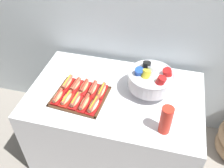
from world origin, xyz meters
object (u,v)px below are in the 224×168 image
object	(u,v)px
hot_dog_2	(75,101)
hot_dog_6	(76,85)
hot_dog_8	(93,89)
serving_tray	(80,97)
hot_dog_0	(58,97)
hot_dog_5	(67,83)
hot_dog_7	(84,87)
hot_dog_1	(67,99)
hot_dog_3	(84,103)
hot_dog_4	(94,105)
punch_bowl	(151,79)
cup_stack	(166,120)
buffet_table	(115,122)
hot_dog_9	(101,91)

from	to	relation	value
hot_dog_2	hot_dog_6	size ratio (longest dim) A/B	0.97
hot_dog_8	serving_tray	bearing A→B (deg)	-136.68
serving_tray	hot_dog_0	xyz separation A→B (m)	(-0.16, -0.07, 0.03)
hot_dog_5	hot_dog_7	size ratio (longest dim) A/B	1.06
serving_tray	hot_dog_5	xyz separation A→B (m)	(-0.14, 0.09, 0.03)
hot_dog_1	hot_dog_5	world-z (taller)	hot_dog_5
hot_dog_6	hot_dog_8	size ratio (longest dim) A/B	0.98
serving_tray	hot_dog_3	world-z (taller)	hot_dog_3
hot_dog_4	hot_dog_8	world-z (taller)	hot_dog_4
hot_dog_0	punch_bowl	distance (m)	0.73
serving_tray	cup_stack	xyz separation A→B (m)	(0.67, -0.17, 0.11)
serving_tray	punch_bowl	xyz separation A→B (m)	(0.52, 0.19, 0.13)
buffet_table	hot_dog_9	bearing A→B (deg)	-159.16
hot_dog_2	hot_dog_3	world-z (taller)	hot_dog_2
hot_dog_9	hot_dog_1	bearing A→B (deg)	-148.15
hot_dog_0	hot_dog_9	bearing A→B (deg)	24.40
serving_tray	hot_dog_9	world-z (taller)	hot_dog_9
hot_dog_3	hot_dog_8	bearing A→B (deg)	85.59
hot_dog_5	hot_dog_9	bearing A→B (deg)	-4.41
hot_dog_4	hot_dog_2	bearing A→B (deg)	175.59
hot_dog_3	hot_dog_5	bearing A→B (deg)	139.34
cup_stack	punch_bowl	bearing A→B (deg)	112.72
hot_dog_6	hot_dog_8	distance (m)	0.15
hot_dog_1	cup_stack	size ratio (longest dim) A/B	0.74
hot_dog_3	hot_dog_6	size ratio (longest dim) A/B	1.07
hot_dog_5	hot_dog_6	world-z (taller)	hot_dog_5
serving_tray	hot_dog_7	size ratio (longest dim) A/B	2.59
cup_stack	serving_tray	bearing A→B (deg)	165.79
hot_dog_8	hot_dog_9	xyz separation A→B (m)	(0.07, -0.01, -0.00)
hot_dog_4	hot_dog_9	world-z (taller)	hot_dog_4
hot_dog_7	hot_dog_6	bearing A→B (deg)	175.59
hot_dog_5	hot_dog_6	distance (m)	0.08
hot_dog_5	hot_dog_2	bearing A→B (deg)	-52.13
hot_dog_6	serving_tray	bearing A→B (deg)	-52.13
hot_dog_7	hot_dog_9	size ratio (longest dim) A/B	0.90
buffet_table	hot_dog_0	distance (m)	0.60
hot_dog_4	hot_dog_6	xyz separation A→B (m)	(-0.21, 0.18, -0.00)
hot_dog_0	serving_tray	bearing A→B (deg)	24.40
hot_dog_1	hot_dog_8	distance (m)	0.22
punch_bowl	buffet_table	bearing A→B (deg)	-162.13
hot_dog_7	punch_bowl	world-z (taller)	punch_bowl
hot_dog_0	hot_dog_7	xyz separation A→B (m)	(0.16, 0.15, 0.00)
hot_dog_5	hot_dog_8	xyz separation A→B (m)	(0.22, -0.02, -0.00)
buffet_table	hot_dog_8	xyz separation A→B (m)	(-0.18, -0.03, 0.39)
hot_dog_3	hot_dog_5	distance (m)	0.28
serving_tray	hot_dog_8	distance (m)	0.12
hot_dog_2	hot_dog_8	xyz separation A→B (m)	(0.09, 0.16, -0.00)
hot_dog_0	hot_dog_6	xyz separation A→B (m)	(0.09, 0.16, 0.00)
buffet_table	punch_bowl	xyz separation A→B (m)	(0.26, 0.08, 0.49)
hot_dog_9	hot_dog_0	bearing A→B (deg)	-155.60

